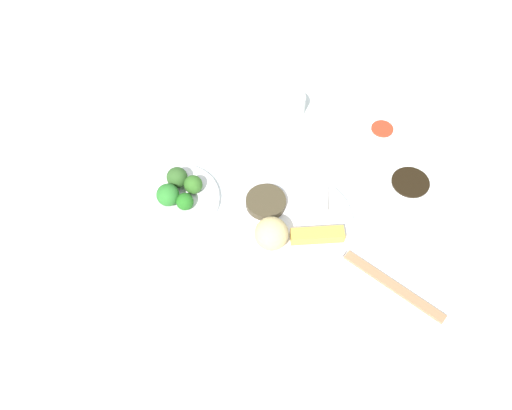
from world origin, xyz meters
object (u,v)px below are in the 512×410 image
at_px(soy_sauce_bowl, 409,187).
at_px(broccoli_plate, 177,199).
at_px(chopsticks_pair, 394,286).
at_px(teacup, 292,104).
at_px(main_plate, 291,223).
at_px(sauce_ramekin_sweet_and_sour, 381,132).

bearing_deg(soy_sauce_bowl, broccoli_plate, -88.18).
xyz_separation_m(soy_sauce_bowl, chopsticks_pair, (0.24, -0.07, -0.01)).
height_order(soy_sauce_bowl, teacup, teacup).
xyz_separation_m(main_plate, teacup, (-0.34, 0.02, 0.02)).
height_order(soy_sauce_bowl, sauce_ramekin_sweet_and_sour, soy_sauce_bowl).
distance_m(broccoli_plate, chopsticks_pair, 0.51).
distance_m(main_plate, sauce_ramekin_sweet_and_sour, 0.35).
bearing_deg(broccoli_plate, teacup, 134.54).
height_order(soy_sauce_bowl, chopsticks_pair, soy_sauce_bowl).
relative_size(sauce_ramekin_sweet_and_sour, teacup, 1.00).
relative_size(main_plate, chopsticks_pair, 1.14).
xyz_separation_m(main_plate, broccoli_plate, (-0.07, -0.25, -0.00)).
bearing_deg(chopsticks_pair, main_plate, -127.17).
distance_m(sauce_ramekin_sweet_and_sour, chopsticks_pair, 0.41).
distance_m(broccoli_plate, soy_sauce_bowl, 0.53).
bearing_deg(teacup, broccoli_plate, -45.46).
bearing_deg(chopsticks_pair, broccoli_plate, -115.88).
distance_m(main_plate, chopsticks_pair, 0.26).
height_order(broccoli_plate, chopsticks_pair, broccoli_plate).
bearing_deg(soy_sauce_bowl, main_plate, -72.79).
xyz_separation_m(broccoli_plate, teacup, (-0.27, 0.27, 0.02)).
relative_size(teacup, chopsticks_pair, 0.28).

